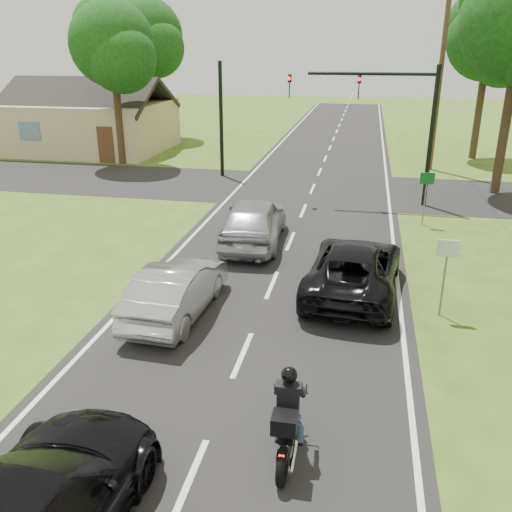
% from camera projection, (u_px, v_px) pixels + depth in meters
% --- Properties ---
extents(ground, '(140.00, 140.00, 0.00)m').
position_uv_depth(ground, '(243.00, 355.00, 12.55)').
color(ground, '#355818').
rests_on(ground, ground).
extents(road, '(8.00, 100.00, 0.01)m').
position_uv_depth(road, '(297.00, 225.00, 21.69)').
color(road, black).
rests_on(road, ground).
extents(cross_road, '(60.00, 7.00, 0.01)m').
position_uv_depth(cross_road, '(313.00, 189.00, 27.17)').
color(cross_road, black).
rests_on(cross_road, ground).
extents(motorcycle_rider, '(0.58, 2.04, 1.76)m').
position_uv_depth(motorcycle_rider, '(288.00, 423.00, 9.22)').
color(motorcycle_rider, black).
rests_on(motorcycle_rider, ground).
extents(dark_suv, '(2.87, 5.48, 1.47)m').
position_uv_depth(dark_suv, '(354.00, 268.00, 15.50)').
color(dark_suv, black).
rests_on(dark_suv, road).
extents(silver_sedan, '(1.69, 4.35, 1.41)m').
position_uv_depth(silver_sedan, '(177.00, 289.00, 14.21)').
color(silver_sedan, silver).
rests_on(silver_sedan, road).
extents(silver_suv, '(2.27, 5.08, 1.70)m').
position_uv_depth(silver_suv, '(254.00, 221.00, 19.33)').
color(silver_suv, '#A8ABB0').
rests_on(silver_suv, road).
extents(traffic_signal, '(6.38, 0.44, 6.00)m').
position_uv_depth(traffic_signal, '(389.00, 110.00, 23.24)').
color(traffic_signal, black).
rests_on(traffic_signal, ground).
extents(signal_pole_far, '(0.20, 0.20, 6.00)m').
position_uv_depth(signal_pole_far, '(221.00, 120.00, 28.87)').
color(signal_pole_far, black).
rests_on(signal_pole_far, ground).
extents(utility_pole_far, '(1.60, 0.28, 10.00)m').
position_uv_depth(utility_pole_far, '(440.00, 78.00, 29.68)').
color(utility_pole_far, brown).
rests_on(utility_pole_far, ground).
extents(sign_white, '(0.55, 0.07, 2.12)m').
position_uv_depth(sign_white, '(447.00, 259.00, 13.83)').
color(sign_white, slate).
rests_on(sign_white, ground).
extents(sign_green, '(0.55, 0.07, 2.12)m').
position_uv_depth(sign_green, '(426.00, 186.00, 21.11)').
color(sign_green, slate).
rests_on(sign_green, ground).
extents(tree_row_e, '(5.28, 5.12, 9.61)m').
position_uv_depth(tree_row_e, '(494.00, 44.00, 31.90)').
color(tree_row_e, '#332316').
rests_on(tree_row_e, ground).
extents(tree_left_near, '(5.12, 4.96, 9.22)m').
position_uv_depth(tree_left_near, '(115.00, 49.00, 30.43)').
color(tree_left_near, '#332316').
rests_on(tree_left_near, ground).
extents(tree_left_far, '(5.76, 5.58, 10.14)m').
position_uv_depth(tree_left_far, '(149.00, 40.00, 39.69)').
color(tree_left_far, '#332316').
rests_on(tree_left_far, ground).
extents(house, '(10.20, 8.00, 4.84)m').
position_uv_depth(house, '(90.00, 124.00, 36.79)').
color(house, tan).
rests_on(house, ground).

